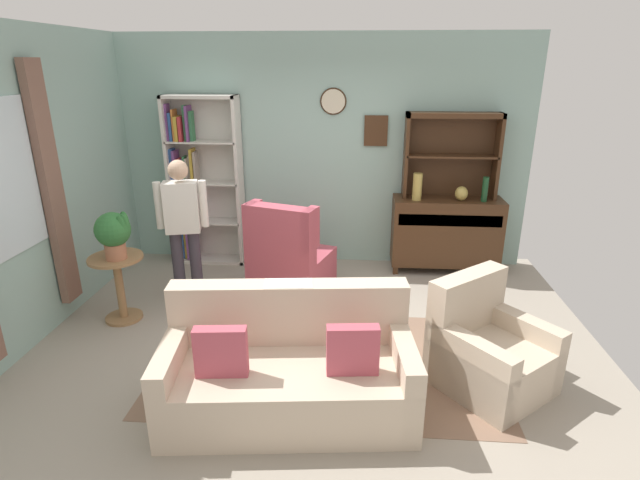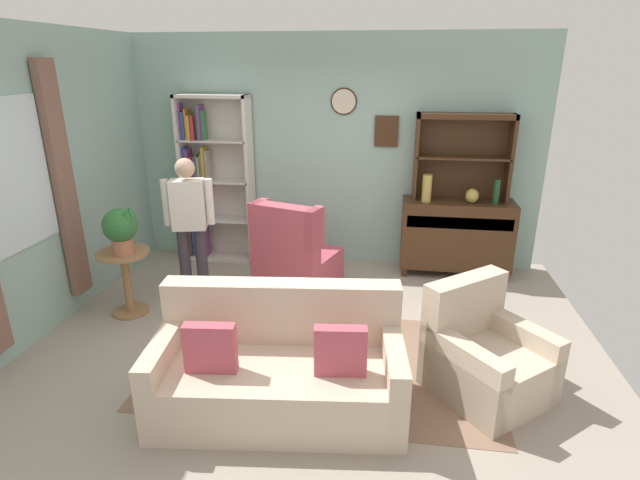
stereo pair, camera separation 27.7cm
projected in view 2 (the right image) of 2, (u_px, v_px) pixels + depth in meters
ground_plane at (306, 343)px, 4.60m from camera, size 5.40×4.60×0.02m
wall_back at (335, 153)px, 6.10m from camera, size 5.00×0.09×2.80m
wall_left at (28, 187)px, 4.43m from camera, size 0.16×4.20×2.80m
area_rug at (323, 362)px, 4.29m from camera, size 2.87×1.73×0.01m
bookshelf at (211, 181)px, 6.26m from camera, size 0.90×0.30×2.10m
sideboard at (456, 234)px, 5.95m from camera, size 1.30×0.45×0.92m
sideboard_hutch at (463, 145)px, 5.70m from camera, size 1.10×0.26×1.00m
vase_tall at (427, 188)px, 5.73m from camera, size 0.11×0.11×0.32m
vase_round at (472, 196)px, 5.70m from camera, size 0.15×0.15×0.17m
bottle_wine at (496, 192)px, 5.62m from camera, size 0.07×0.07×0.29m
couch_floral at (279, 370)px, 3.65m from camera, size 1.88×1.03×0.90m
armchair_floral at (485, 359)px, 3.83m from camera, size 1.08×1.08×0.88m
wingback_chair at (294, 258)px, 5.55m from camera, size 0.99×1.00×1.05m
plant_stand at (126, 276)px, 5.01m from camera, size 0.52×0.52×0.68m
potted_plant_large at (121, 228)px, 4.78m from camera, size 0.33×0.33×0.46m
person_reading at (190, 221)px, 5.14m from camera, size 0.52×0.27×1.56m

